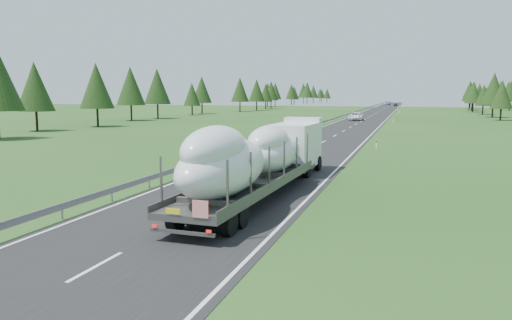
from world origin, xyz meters
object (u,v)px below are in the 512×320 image
(highway_sign, at_px, (398,113))
(boat_truck, at_px, (261,155))
(distant_car_dark, at_px, (396,105))
(distant_car_blue, at_px, (389,104))
(distant_van, at_px, (356,116))

(highway_sign, xyz_separation_m, boat_truck, (-5.24, -76.38, 0.54))
(boat_truck, relative_size, distant_car_dark, 5.63)
(distant_car_blue, bearing_deg, boat_truck, -84.49)
(highway_sign, distance_m, distant_car_blue, 149.00)
(distant_van, bearing_deg, distant_car_dark, 86.10)
(boat_truck, bearing_deg, distant_car_dark, 89.75)
(highway_sign, relative_size, distant_car_blue, 0.55)
(distant_car_dark, xyz_separation_m, distant_car_blue, (-3.81, 18.03, 0.13))
(highway_sign, xyz_separation_m, distant_car_blue, (-8.16, 148.78, -1.03))
(highway_sign, distance_m, distant_van, 10.14)
(distant_van, bearing_deg, highway_sign, -33.31)
(distant_car_blue, bearing_deg, highway_sign, -82.09)
(boat_truck, distance_m, distant_car_blue, 225.18)
(boat_truck, bearing_deg, highway_sign, 86.07)
(distant_van, height_order, distant_car_blue, distant_van)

